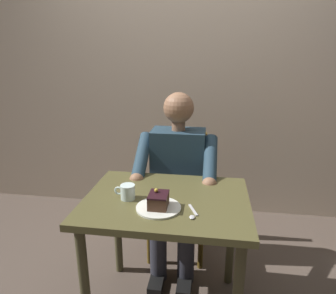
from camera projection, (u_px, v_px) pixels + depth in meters
name	position (u px, v px, depth m)	size (l,w,h in m)	color
cafe_rear_panel	(189.00, 46.00, 2.57)	(6.40, 0.12, 3.00)	beige
dining_table	(166.00, 216.00, 1.61)	(0.86, 0.65, 0.71)	brown
chair	(179.00, 188.00, 2.24)	(0.42, 0.42, 0.88)	brown
seated_person	(177.00, 180.00, 2.03)	(0.53, 0.58, 1.20)	#273F51
dessert_plate	(159.00, 208.00, 1.47)	(0.22, 0.22, 0.01)	white
cake_slice	(158.00, 200.00, 1.46)	(0.09, 0.11, 0.09)	#4B2F20
coffee_cup	(127.00, 192.00, 1.56)	(0.11, 0.08, 0.08)	white
dessert_spoon	(193.00, 214.00, 1.41)	(0.05, 0.14, 0.01)	silver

